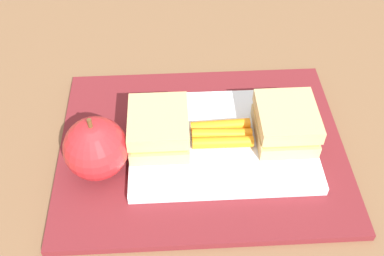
{
  "coord_description": "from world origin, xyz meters",
  "views": [
    {
      "loc": [
        0.03,
        0.37,
        0.45
      ],
      "look_at": [
        0.01,
        0.0,
        0.04
      ],
      "focal_mm": 42.71,
      "sensor_mm": 36.0,
      "label": 1
    }
  ],
  "objects_px": {
    "carrot_sticks_bundle": "(222,134)",
    "apple": "(96,149)",
    "sandwich_half_left": "(286,123)",
    "sandwich_half_right": "(159,128)",
    "food_tray": "(222,141)"
  },
  "relations": [
    {
      "from": "carrot_sticks_bundle",
      "to": "apple",
      "type": "xyz_separation_m",
      "value": [
        0.15,
        0.03,
        0.02
      ]
    },
    {
      "from": "sandwich_half_left",
      "to": "sandwich_half_right",
      "type": "height_order",
      "value": "same"
    },
    {
      "from": "food_tray",
      "to": "sandwich_half_right",
      "type": "bearing_deg",
      "value": 0.0
    },
    {
      "from": "sandwich_half_left",
      "to": "food_tray",
      "type": "bearing_deg",
      "value": 0.0
    },
    {
      "from": "sandwich_half_right",
      "to": "apple",
      "type": "bearing_deg",
      "value": 23.41
    },
    {
      "from": "food_tray",
      "to": "sandwich_half_right",
      "type": "distance_m",
      "value": 0.08
    },
    {
      "from": "food_tray",
      "to": "carrot_sticks_bundle",
      "type": "bearing_deg",
      "value": 20.34
    },
    {
      "from": "sandwich_half_left",
      "to": "apple",
      "type": "distance_m",
      "value": 0.23
    },
    {
      "from": "sandwich_half_right",
      "to": "carrot_sticks_bundle",
      "type": "xyz_separation_m",
      "value": [
        -0.08,
        0.0,
        -0.01
      ]
    },
    {
      "from": "food_tray",
      "to": "sandwich_half_right",
      "type": "xyz_separation_m",
      "value": [
        0.08,
        0.0,
        0.03
      ]
    },
    {
      "from": "sandwich_half_right",
      "to": "carrot_sticks_bundle",
      "type": "height_order",
      "value": "sandwich_half_right"
    },
    {
      "from": "apple",
      "to": "carrot_sticks_bundle",
      "type": "bearing_deg",
      "value": -168.22
    },
    {
      "from": "food_tray",
      "to": "sandwich_half_left",
      "type": "distance_m",
      "value": 0.08
    },
    {
      "from": "sandwich_half_left",
      "to": "carrot_sticks_bundle",
      "type": "relative_size",
      "value": 1.05
    },
    {
      "from": "sandwich_half_left",
      "to": "carrot_sticks_bundle",
      "type": "distance_m",
      "value": 0.08
    }
  ]
}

